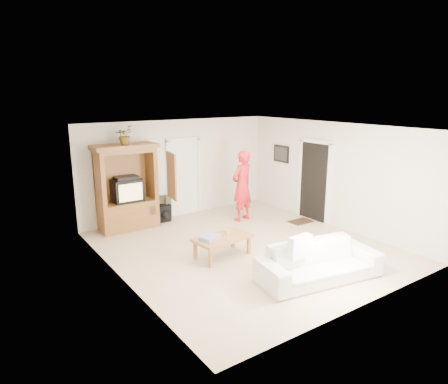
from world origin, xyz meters
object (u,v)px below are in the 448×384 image
at_px(armoire, 128,193).
at_px(coffee_table, 222,239).
at_px(man, 242,186).
at_px(sofa, 319,262).

xyz_separation_m(armoire, coffee_table, (0.90, -2.79, -0.53)).
distance_m(armoire, man, 2.90).
height_order(man, coffee_table, man).
relative_size(armoire, man, 1.13).
bearing_deg(armoire, coffee_table, -72.18).
xyz_separation_m(armoire, man, (2.70, -1.05, 0.02)).
bearing_deg(armoire, sofa, -69.17).
bearing_deg(sofa, armoire, 120.77).
relative_size(sofa, coffee_table, 1.82).
bearing_deg(coffee_table, armoire, 101.49).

